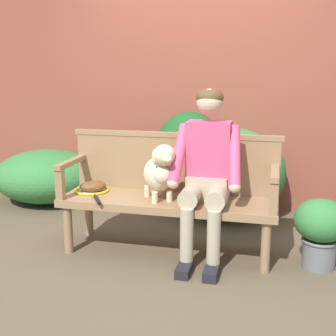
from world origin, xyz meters
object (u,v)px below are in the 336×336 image
(dog_on_bench, at_px, (160,172))
(potted_plant, at_px, (321,227))
(baseball_glove, at_px, (93,186))
(tennis_racket, at_px, (92,191))
(person_seated, at_px, (207,168))
(garden_bench, at_px, (168,205))

(dog_on_bench, relative_size, potted_plant, 0.87)
(baseball_glove, bearing_deg, tennis_racket, -106.86)
(tennis_racket, bearing_deg, baseball_glove, 96.10)
(person_seated, bearing_deg, baseball_glove, 175.98)
(potted_plant, bearing_deg, person_seated, -179.64)
(garden_bench, relative_size, potted_plant, 3.26)
(tennis_racket, height_order, potted_plant, potted_plant)
(tennis_racket, bearing_deg, dog_on_bench, -8.08)
(potted_plant, bearing_deg, tennis_racket, 178.75)
(garden_bench, xyz_separation_m, baseball_glove, (-0.67, 0.05, 0.10))
(garden_bench, bearing_deg, person_seated, -3.16)
(person_seated, height_order, potted_plant, person_seated)
(baseball_glove, relative_size, potted_plant, 0.42)
(garden_bench, xyz_separation_m, person_seated, (0.31, -0.02, 0.33))
(person_seated, height_order, baseball_glove, person_seated)
(person_seated, bearing_deg, dog_on_bench, -173.56)
(tennis_racket, height_order, baseball_glove, baseball_glove)
(dog_on_bench, height_order, tennis_racket, dog_on_bench)
(baseball_glove, bearing_deg, person_seated, -26.98)
(baseball_glove, distance_m, potted_plant, 1.85)
(person_seated, distance_m, baseball_glove, 1.01)
(person_seated, height_order, tennis_racket, person_seated)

